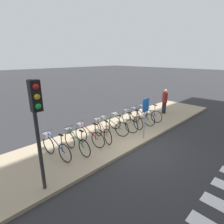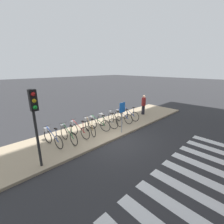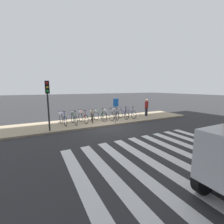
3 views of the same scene
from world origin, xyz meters
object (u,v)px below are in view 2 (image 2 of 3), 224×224
parked_bicycle_2 (78,129)px  parked_bicycle_7 (122,116)px  parked_bicycle_0 (52,137)px  parked_bicycle_8 (129,114)px  sign_post (122,112)px  pedestrian (144,104)px  parked_bicycle_5 (106,121)px  parked_bicycle_1 (68,134)px  traffic_light (35,113)px  parked_bicycle_4 (97,123)px  parked_bicycle_6 (114,118)px  parked_bicycle_3 (89,126)px

parked_bicycle_2 → parked_bicycle_7: 3.60m
parked_bicycle_0 → parked_bicycle_7: same height
parked_bicycle_8 → sign_post: sign_post is taller
parked_bicycle_7 → pedestrian: size_ratio=1.04×
parked_bicycle_2 → parked_bicycle_7: bearing=-1.7°
parked_bicycle_2 → pedestrian: bearing=-0.3°
parked_bicycle_5 → sign_post: 1.56m
parked_bicycle_1 → sign_post: sign_post is taller
pedestrian → traffic_light: size_ratio=0.53×
parked_bicycle_4 → parked_bicycle_7: size_ratio=0.95×
parked_bicycle_1 → parked_bicycle_6: 3.63m
parked_bicycle_1 → parked_bicycle_6: size_ratio=1.01×
parked_bicycle_6 → parked_bicycle_1: bearing=-177.4°
parked_bicycle_0 → pedestrian: pedestrian is taller
parked_bicycle_0 → parked_bicycle_7: (5.09, -0.13, 0.00)m
parked_bicycle_1 → traffic_light: traffic_light is taller
parked_bicycle_1 → sign_post: 3.27m
parked_bicycle_1 → traffic_light: 2.81m
parked_bicycle_6 → traffic_light: (-5.41, -1.40, 1.78)m
parked_bicycle_6 → sign_post: (-0.69, -1.34, 0.83)m
parked_bicycle_4 → sign_post: 1.79m
parked_bicycle_2 → parked_bicycle_8: bearing=-1.1°
sign_post → traffic_light: bearing=-179.3°
parked_bicycle_3 → parked_bicycle_7: size_ratio=0.97×
parked_bicycle_2 → parked_bicycle_3: (0.74, -0.07, 0.00)m
parked_bicycle_3 → parked_bicycle_8: (3.60, -0.02, 0.00)m
parked_bicycle_0 → pedestrian: size_ratio=1.03×
parked_bicycle_0 → parked_bicycle_3: (2.23, -0.09, 0.00)m
parked_bicycle_3 → parked_bicycle_7: same height
pedestrian → sign_post: 4.35m
parked_bicycle_0 → parked_bicycle_8: 5.84m
parked_bicycle_3 → traffic_light: 3.95m
parked_bicycle_0 → parked_bicycle_8: (5.84, -0.11, 0.00)m
parked_bicycle_7 → pedestrian: 2.76m
parked_bicycle_3 → pedestrian: 5.60m
parked_bicycle_3 → parked_bicycle_7: 2.86m
parked_bicycle_3 → traffic_light: size_ratio=0.53×
parked_bicycle_2 → parked_bicycle_8: 4.34m
parked_bicycle_7 → pedestrian: (2.73, 0.07, 0.40)m
parked_bicycle_3 → parked_bicycle_0: bearing=177.6°
parked_bicycle_0 → traffic_light: (-1.02, -1.43, 1.78)m
parked_bicycle_5 → pedestrian: (4.22, -0.01, 0.40)m
parked_bicycle_8 → traffic_light: 7.21m
parked_bicycle_0 → sign_post: size_ratio=0.89×
parked_bicycle_4 → pedestrian: 4.94m
parked_bicycle_6 → parked_bicycle_8: 1.45m
parked_bicycle_2 → parked_bicycle_6: size_ratio=1.00×
parked_bicycle_2 → pedestrian: 6.34m
parked_bicycle_2 → traffic_light: traffic_light is taller
traffic_light → parked_bicycle_8: bearing=10.9°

